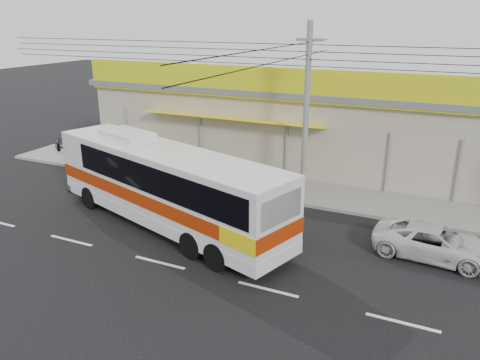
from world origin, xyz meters
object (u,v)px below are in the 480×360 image
(coach_bus, at_px, (169,183))
(white_car, at_px, (435,243))
(motorbike_dark, at_px, (62,145))
(motorbike_red, at_px, (166,156))
(utility_pole, at_px, (309,54))

(coach_bus, bearing_deg, white_car, 28.50)
(coach_bus, bearing_deg, motorbike_dark, 170.59)
(motorbike_red, distance_m, motorbike_dark, 7.07)
(white_car, height_order, utility_pole, utility_pole)
(white_car, bearing_deg, motorbike_dark, 83.11)
(motorbike_dark, xyz_separation_m, utility_pole, (15.50, -0.73, 5.87))
(white_car, bearing_deg, coach_bus, 104.89)
(motorbike_dark, relative_size, utility_pole, 0.05)
(white_car, bearing_deg, motorbike_red, 75.34)
(coach_bus, distance_m, white_car, 9.96)
(motorbike_red, bearing_deg, coach_bus, -168.49)
(coach_bus, height_order, utility_pole, utility_pole)
(motorbike_red, height_order, utility_pole, utility_pole)
(motorbike_dark, bearing_deg, motorbike_red, -68.10)
(motorbike_red, xyz_separation_m, utility_pole, (8.47, -1.43, 5.90))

